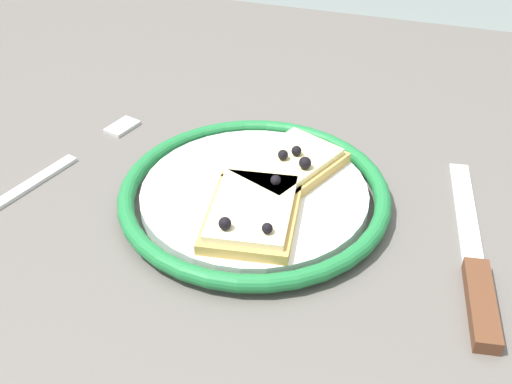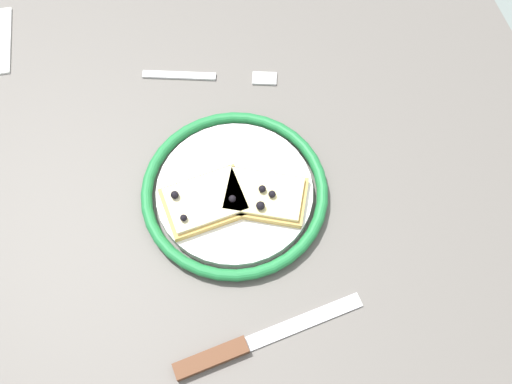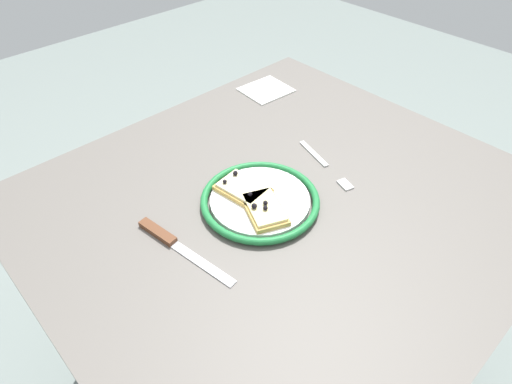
{
  "view_description": "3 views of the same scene",
  "coord_description": "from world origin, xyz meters",
  "px_view_note": "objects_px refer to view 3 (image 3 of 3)",
  "views": [
    {
      "loc": [
        0.2,
        -0.48,
        1.13
      ],
      "look_at": [
        0.06,
        -0.04,
        0.79
      ],
      "focal_mm": 46.14,
      "sensor_mm": 36.0,
      "label": 1
    },
    {
      "loc": [
        0.39,
        -0.07,
        1.46
      ],
      "look_at": [
        0.07,
        0.01,
        0.78
      ],
      "focal_mm": 40.68,
      "sensor_mm": 36.0,
      "label": 2
    },
    {
      "loc": [
        0.52,
        0.46,
        1.39
      ],
      "look_at": [
        0.06,
        -0.02,
        0.79
      ],
      "focal_mm": 30.63,
      "sensor_mm": 36.0,
      "label": 3
    }
  ],
  "objects_px": {
    "dining_table": "(282,224)",
    "fork": "(325,165)",
    "plate": "(260,200)",
    "knife": "(169,240)",
    "pizza_slice_far": "(243,188)",
    "pizza_slice_near": "(264,209)",
    "napkin": "(266,90)"
  },
  "relations": [
    {
      "from": "dining_table",
      "to": "napkin",
      "type": "height_order",
      "value": "napkin"
    },
    {
      "from": "plate",
      "to": "napkin",
      "type": "relative_size",
      "value": 1.91
    },
    {
      "from": "plate",
      "to": "fork",
      "type": "height_order",
      "value": "plate"
    },
    {
      "from": "napkin",
      "to": "pizza_slice_near",
      "type": "bearing_deg",
      "value": 45.39
    },
    {
      "from": "fork",
      "to": "napkin",
      "type": "distance_m",
      "value": 0.38
    },
    {
      "from": "plate",
      "to": "fork",
      "type": "relative_size",
      "value": 1.26
    },
    {
      "from": "pizza_slice_near",
      "to": "dining_table",
      "type": "bearing_deg",
      "value": -166.72
    },
    {
      "from": "pizza_slice_far",
      "to": "napkin",
      "type": "xyz_separation_m",
      "value": [
        -0.36,
        -0.3,
        -0.02
      ]
    },
    {
      "from": "fork",
      "to": "napkin",
      "type": "xyz_separation_m",
      "value": [
        -0.15,
        -0.35,
        0.0
      ]
    },
    {
      "from": "pizza_slice_near",
      "to": "knife",
      "type": "relative_size",
      "value": 0.53
    },
    {
      "from": "plate",
      "to": "knife",
      "type": "relative_size",
      "value": 1.04
    },
    {
      "from": "pizza_slice_near",
      "to": "knife",
      "type": "bearing_deg",
      "value": -23.28
    },
    {
      "from": "fork",
      "to": "knife",
      "type": "bearing_deg",
      "value": -7.16
    },
    {
      "from": "knife",
      "to": "fork",
      "type": "bearing_deg",
      "value": 172.84
    },
    {
      "from": "dining_table",
      "to": "knife",
      "type": "xyz_separation_m",
      "value": [
        0.25,
        -0.06,
        0.09
      ]
    },
    {
      "from": "dining_table",
      "to": "napkin",
      "type": "distance_m",
      "value": 0.47
    },
    {
      "from": "napkin",
      "to": "pizza_slice_far",
      "type": "bearing_deg",
      "value": 39.71
    },
    {
      "from": "knife",
      "to": "dining_table",
      "type": "bearing_deg",
      "value": 166.77
    },
    {
      "from": "fork",
      "to": "napkin",
      "type": "relative_size",
      "value": 1.51
    },
    {
      "from": "dining_table",
      "to": "pizza_slice_far",
      "type": "height_order",
      "value": "pizza_slice_far"
    },
    {
      "from": "plate",
      "to": "knife",
      "type": "distance_m",
      "value": 0.2
    },
    {
      "from": "dining_table",
      "to": "fork",
      "type": "relative_size",
      "value": 5.13
    },
    {
      "from": "pizza_slice_near",
      "to": "napkin",
      "type": "xyz_separation_m",
      "value": [
        -0.37,
        -0.37,
        -0.02
      ]
    },
    {
      "from": "dining_table",
      "to": "pizza_slice_near",
      "type": "height_order",
      "value": "pizza_slice_near"
    },
    {
      "from": "pizza_slice_far",
      "to": "knife",
      "type": "relative_size",
      "value": 0.48
    },
    {
      "from": "pizza_slice_far",
      "to": "knife",
      "type": "xyz_separation_m",
      "value": [
        0.19,
        -0.0,
        -0.02
      ]
    },
    {
      "from": "plate",
      "to": "napkin",
      "type": "height_order",
      "value": "plate"
    },
    {
      "from": "pizza_slice_near",
      "to": "napkin",
      "type": "bearing_deg",
      "value": -134.61
    },
    {
      "from": "dining_table",
      "to": "knife",
      "type": "relative_size",
      "value": 4.23
    },
    {
      "from": "dining_table",
      "to": "fork",
      "type": "distance_m",
      "value": 0.17
    },
    {
      "from": "dining_table",
      "to": "knife",
      "type": "distance_m",
      "value": 0.27
    },
    {
      "from": "knife",
      "to": "fork",
      "type": "xyz_separation_m",
      "value": [
        -0.4,
        0.05,
        -0.0
      ]
    }
  ]
}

